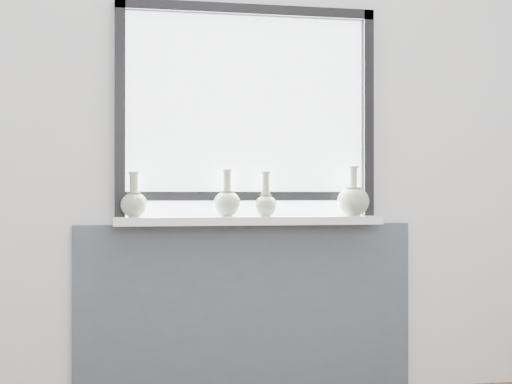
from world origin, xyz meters
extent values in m
cube|color=silver|center=(0.00, 1.81, 1.30)|extent=(3.60, 0.02, 2.60)
cube|color=#3E4D58|center=(0.00, 1.78, 0.43)|extent=(1.70, 0.03, 0.86)
cube|color=silver|center=(0.00, 1.71, 0.88)|extent=(1.32, 0.18, 0.04)
cube|color=black|center=(-0.62, 1.76, 1.43)|extent=(0.05, 0.06, 1.05)
cube|color=black|center=(0.62, 1.76, 1.43)|extent=(0.05, 0.06, 1.05)
cube|color=black|center=(0.00, 1.76, 1.92)|extent=(1.30, 0.06, 0.05)
cube|color=black|center=(0.00, 1.76, 1.00)|extent=(1.20, 0.05, 0.04)
cube|color=white|center=(0.00, 1.79, 1.40)|extent=(1.20, 0.01, 1.00)
cylinder|color=#99A989|center=(-0.56, 1.70, 0.90)|extent=(0.06, 0.06, 0.01)
ellipsoid|color=#99A989|center=(-0.56, 1.70, 0.96)|extent=(0.13, 0.13, 0.12)
cone|color=#99A989|center=(-0.56, 1.70, 1.00)|extent=(0.07, 0.07, 0.03)
cylinder|color=#99A989|center=(-0.56, 1.70, 1.05)|extent=(0.04, 0.04, 0.10)
cylinder|color=#99A989|center=(-0.56, 1.70, 1.11)|extent=(0.06, 0.06, 0.01)
cylinder|color=#99A989|center=(-0.11, 1.72, 0.90)|extent=(0.06, 0.06, 0.01)
ellipsoid|color=#99A989|center=(-0.11, 1.72, 0.96)|extent=(0.14, 0.14, 0.13)
cone|color=#99A989|center=(-0.11, 1.72, 1.01)|extent=(0.07, 0.07, 0.03)
cylinder|color=#99A989|center=(-0.11, 1.72, 1.06)|extent=(0.05, 0.05, 0.11)
cylinder|color=#99A989|center=(-0.11, 1.72, 1.12)|extent=(0.05, 0.05, 0.01)
cylinder|color=#99A989|center=(0.08, 1.70, 0.90)|extent=(0.05, 0.05, 0.01)
ellipsoid|color=#99A989|center=(0.08, 1.70, 0.95)|extent=(0.11, 0.11, 0.10)
cone|color=#99A989|center=(0.08, 1.70, 0.99)|extent=(0.06, 0.06, 0.03)
cylinder|color=#99A989|center=(0.08, 1.70, 1.05)|extent=(0.04, 0.04, 0.12)
cylinder|color=#99A989|center=(0.08, 1.70, 1.12)|extent=(0.05, 0.05, 0.01)
cylinder|color=#99A989|center=(0.52, 1.68, 0.90)|extent=(0.07, 0.07, 0.01)
ellipsoid|color=#99A989|center=(0.52, 1.68, 0.97)|extent=(0.16, 0.16, 0.15)
cone|color=#99A989|center=(0.52, 1.68, 1.03)|extent=(0.09, 0.09, 0.03)
cylinder|color=#99A989|center=(0.52, 1.68, 1.08)|extent=(0.04, 0.04, 0.11)
cylinder|color=#99A989|center=(0.52, 1.68, 1.14)|extent=(0.06, 0.06, 0.01)
camera|label=1|loc=(-0.73, -2.05, 1.01)|focal=55.00mm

